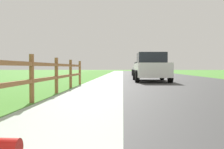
# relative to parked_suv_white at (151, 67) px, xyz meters

# --- Properties ---
(ground_plane) EXTENTS (120.00, 120.00, 0.00)m
(ground_plane) POSITION_rel_parked_suv_white_xyz_m (-1.66, 9.00, -0.83)
(ground_plane) COLOR #47882E
(road_asphalt) EXTENTS (7.00, 66.00, 0.01)m
(road_asphalt) POSITION_rel_parked_suv_white_xyz_m (1.84, 11.00, -0.83)
(road_asphalt) COLOR #3B3B3B
(road_asphalt) RESTS_ON ground
(curb_concrete) EXTENTS (6.00, 66.00, 0.01)m
(curb_concrete) POSITION_rel_parked_suv_white_xyz_m (-4.66, 11.00, -0.83)
(curb_concrete) COLOR #A0B5A0
(curb_concrete) RESTS_ON ground
(grass_verge) EXTENTS (5.00, 66.00, 0.00)m
(grass_verge) POSITION_rel_parked_suv_white_xyz_m (-6.16, 11.00, -0.82)
(grass_verge) COLOR #47882E
(grass_verge) RESTS_ON ground
(rail_fence) EXTENTS (0.11, 13.16, 1.13)m
(rail_fence) POSITION_rel_parked_suv_white_xyz_m (-3.76, -9.49, -0.17)
(rail_fence) COLOR #8F5C37
(rail_fence) RESTS_ON ground
(parked_suv_white) EXTENTS (2.02, 4.66, 1.68)m
(parked_suv_white) POSITION_rel_parked_suv_white_xyz_m (0.00, 0.00, 0.00)
(parked_suv_white) COLOR white
(parked_suv_white) RESTS_ON ground
(parked_car_silver) EXTENTS (2.17, 4.26, 1.33)m
(parked_car_silver) POSITION_rel_parked_suv_white_xyz_m (0.30, 8.98, -0.14)
(parked_car_silver) COLOR #B7BABF
(parked_car_silver) RESTS_ON ground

